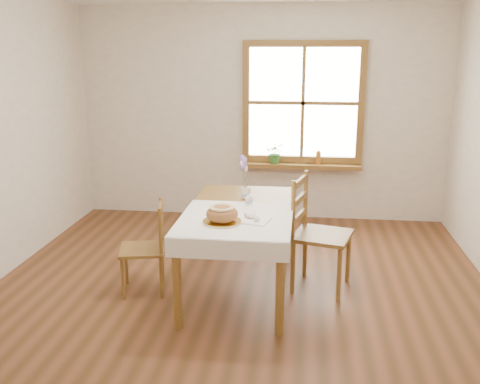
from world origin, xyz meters
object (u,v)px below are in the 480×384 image
object	(u,v)px
bread_plate	(222,222)
flower_vase	(246,193)
dining_table	(240,218)
chair_right	(322,234)
chair_left	(142,248)

from	to	relation	value
bread_plate	flower_vase	size ratio (longest dim) A/B	3.06
dining_table	chair_right	world-z (taller)	chair_right
chair_left	dining_table	bearing A→B (deg)	86.03
chair_left	flower_vase	xyz separation A→B (m)	(0.86, 0.47, 0.39)
dining_table	bread_plate	world-z (taller)	bread_plate
dining_table	bread_plate	size ratio (longest dim) A/B	5.42
chair_left	flower_vase	distance (m)	1.06
chair_right	flower_vase	bearing A→B (deg)	88.37
chair_left	chair_right	world-z (taller)	chair_right
flower_vase	chair_left	bearing A→B (deg)	-151.01
chair_right	flower_vase	distance (m)	0.79
chair_right	chair_left	bearing A→B (deg)	114.54
dining_table	chair_left	distance (m)	0.89
chair_left	bread_plate	size ratio (longest dim) A/B	2.74
chair_right	bread_plate	distance (m)	1.01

